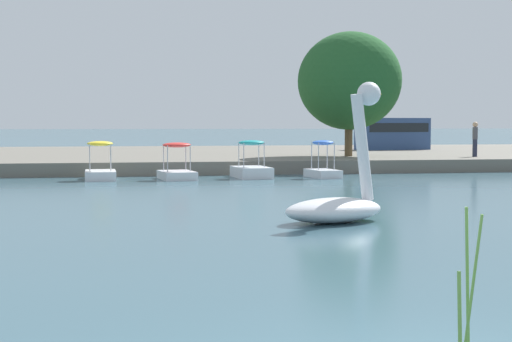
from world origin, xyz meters
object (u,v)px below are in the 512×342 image
tree_broadleaf_left (349,81)px  person_on_path (475,137)px  pedal_boat_blue (323,167)px  parked_van (392,132)px  pedal_boat_yellow (100,169)px  swan_boat (339,195)px  pedal_boat_red (177,169)px  pedal_boat_teal (251,168)px

tree_broadleaf_left → person_on_path: (5.97, -1.74, -2.80)m
pedal_boat_blue → person_on_path: person_on_path is taller
pedal_boat_blue → tree_broadleaf_left: bearing=64.6°
pedal_boat_blue → parked_van: parked_van is taller
pedal_boat_yellow → parked_van: size_ratio=0.46×
swan_boat → parked_van: swan_boat is taller
pedal_boat_red → tree_broadleaf_left: (9.09, 6.38, 3.94)m
pedal_boat_blue → pedal_boat_red: pedal_boat_blue is taller
swan_boat → pedal_boat_blue: (3.34, 13.98, -0.20)m
pedal_boat_red → tree_broadleaf_left: size_ratio=0.31×
pedal_boat_red → swan_boat: bearing=-79.0°
person_on_path → parked_van: parked_van is taller
tree_broadleaf_left → pedal_boat_red: bearing=-144.9°
pedal_boat_yellow → pedal_boat_teal: bearing=0.4°
tree_broadleaf_left → parked_van: bearing=58.0°
tree_broadleaf_left → parked_van: (5.52, 8.83, -2.70)m
pedal_boat_teal → parked_van: (11.50, 14.82, 1.26)m
pedal_boat_red → pedal_boat_teal: bearing=7.1°
pedal_boat_blue → person_on_path: size_ratio=1.13×
swan_boat → pedal_boat_red: swan_boat is taller
pedal_boat_blue → pedal_boat_yellow: bearing=177.8°
parked_van → pedal_boat_teal: bearing=-127.8°
pedal_boat_red → pedal_boat_blue: bearing=-0.1°
swan_boat → pedal_boat_teal: (0.39, 14.38, -0.23)m
person_on_path → swan_boat: bearing=-123.5°
pedal_boat_yellow → person_on_path: (18.08, 4.30, 1.14)m
pedal_boat_red → pedal_boat_yellow: pedal_boat_yellow is taller
swan_boat → person_on_path: swan_boat is taller
pedal_boat_blue → person_on_path: (9.00, 4.66, 1.13)m
pedal_boat_teal → parked_van: parked_van is taller
person_on_path → parked_van: (-0.44, 10.56, 0.10)m
pedal_boat_yellow → parked_van: 23.10m
pedal_boat_blue → person_on_path: 10.20m
pedal_boat_red → pedal_boat_yellow: 3.05m
swan_boat → pedal_boat_blue: 14.38m
swan_boat → pedal_boat_teal: 14.39m
pedal_boat_blue → pedal_boat_yellow: size_ratio=0.90×
swan_boat → pedal_boat_yellow: bearing=111.8°
pedal_boat_yellow → pedal_boat_blue: bearing=-2.2°
pedal_boat_yellow → tree_broadleaf_left: size_ratio=0.31×
pedal_boat_teal → tree_broadleaf_left: 9.35m
pedal_boat_blue → pedal_boat_red: (-6.05, 0.01, -0.01)m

